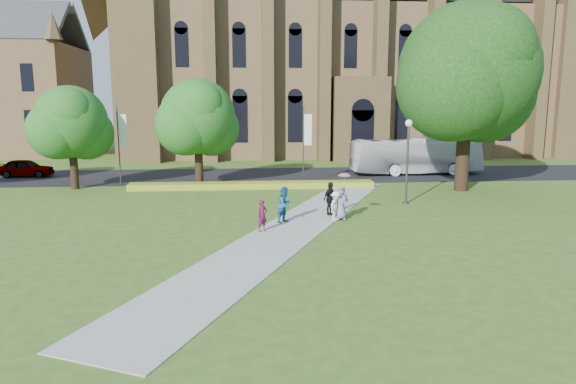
{
  "coord_description": "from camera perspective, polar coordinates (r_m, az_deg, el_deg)",
  "views": [
    {
      "loc": [
        -2.54,
        -24.38,
        6.22
      ],
      "look_at": [
        -0.29,
        2.17,
        1.6
      ],
      "focal_mm": 32.0,
      "sensor_mm": 36.0,
      "label": 1
    }
  ],
  "objects": [
    {
      "name": "ground",
      "position": [
        25.29,
        1.08,
        -4.4
      ],
      "size": [
        160.0,
        160.0,
        0.0
      ],
      "primitive_type": "plane",
      "color": "#3A5C1B",
      "rests_on": "ground"
    },
    {
      "name": "pedestrian_0",
      "position": [
        25.0,
        -2.88,
        -2.64
      ],
      "size": [
        0.68,
        0.64,
        1.57
      ],
      "primitive_type": "imported",
      "rotation": [
        0.0,
        0.0,
        0.65
      ],
      "color": "#5C1531",
      "rests_on": "footpath"
    },
    {
      "name": "large_tree",
      "position": [
        38.7,
        19.32,
        12.47
      ],
      "size": [
        9.6,
        9.6,
        13.2
      ],
      "color": "#332114",
      "rests_on": "ground"
    },
    {
      "name": "street_tree_0",
      "position": [
        40.38,
        -23.0,
        7.15
      ],
      "size": [
        5.2,
        5.2,
        7.5
      ],
      "color": "#332114",
      "rests_on": "ground"
    },
    {
      "name": "banner_pole_0",
      "position": [
        39.95,
        1.88,
        5.77
      ],
      "size": [
        0.7,
        0.1,
        6.0
      ],
      "color": "#38383D",
      "rests_on": "ground"
    },
    {
      "name": "car_0",
      "position": [
        49.12,
        -27.15,
        2.4
      ],
      "size": [
        4.55,
        1.96,
        1.53
      ],
      "primitive_type": "imported",
      "rotation": [
        0.0,
        0.0,
        1.54
      ],
      "color": "gray",
      "rests_on": "road"
    },
    {
      "name": "flower_hedge",
      "position": [
        38.06,
        -3.96,
        0.75
      ],
      "size": [
        18.0,
        1.4,
        0.45
      ],
      "primitive_type": "cube",
      "color": "gold",
      "rests_on": "ground"
    },
    {
      "name": "parasol",
      "position": [
        27.63,
        6.28,
        1.34
      ],
      "size": [
        0.71,
        0.71,
        0.59
      ],
      "primitive_type": "imported",
      "rotation": [
        0.0,
        0.0,
        -0.06
      ],
      "color": "#DE9E9D",
      "rests_on": "pedestrian_4"
    },
    {
      "name": "streetlamp",
      "position": [
        32.6,
        13.16,
        4.43
      ],
      "size": [
        0.44,
        0.44,
        5.24
      ],
      "color": "#38383D",
      "rests_on": "ground"
    },
    {
      "name": "road",
      "position": [
        44.88,
        -1.54,
        1.88
      ],
      "size": [
        160.0,
        10.0,
        0.02
      ],
      "primitive_type": "cube",
      "color": "black",
      "rests_on": "ground"
    },
    {
      "name": "pedestrian_2",
      "position": [
        27.44,
        5.33,
        -1.54
      ],
      "size": [
        1.07,
        1.16,
        1.57
      ],
      "primitive_type": "imported",
      "rotation": [
        0.0,
        0.0,
        0.94
      ],
      "color": "white",
      "rests_on": "footpath"
    },
    {
      "name": "cathedral",
      "position": [
        65.67,
        6.44,
        15.69
      ],
      "size": [
        52.6,
        18.25,
        28.0
      ],
      "color": "brown",
      "rests_on": "ground"
    },
    {
      "name": "street_tree_1",
      "position": [
        39.05,
        -10.02,
        8.23
      ],
      "size": [
        5.6,
        5.6,
        8.05
      ],
      "color": "#332114",
      "rests_on": "ground"
    },
    {
      "name": "pedestrian_3",
      "position": [
        28.75,
        4.69,
        -0.73
      ],
      "size": [
        1.09,
        1.09,
        1.85
      ],
      "primitive_type": "imported",
      "rotation": [
        0.0,
        0.0,
        0.79
      ],
      "color": "black",
      "rests_on": "footpath"
    },
    {
      "name": "footpath",
      "position": [
        26.25,
        0.86,
        -3.83
      ],
      "size": [
        15.58,
        28.54,
        0.04
      ],
      "primitive_type": "cube",
      "rotation": [
        0.0,
        0.0,
        -0.44
      ],
      "color": "#B2B2A8",
      "rests_on": "ground"
    },
    {
      "name": "tour_coach",
      "position": [
        46.8,
        13.98,
        3.91
      ],
      "size": [
        11.66,
        3.23,
        3.22
      ],
      "primitive_type": "imported",
      "rotation": [
        0.0,
        0.0,
        1.62
      ],
      "color": "white",
      "rests_on": "road"
    },
    {
      "name": "pedestrian_4",
      "position": [
        27.7,
        5.9,
        -1.17
      ],
      "size": [
        0.93,
        0.64,
        1.83
      ],
      "primitive_type": "imported",
      "rotation": [
        0.0,
        0.0,
        0.06
      ],
      "color": "slate",
      "rests_on": "footpath"
    },
    {
      "name": "banner_pole_1",
      "position": [
        40.77,
        -18.16,
        5.37
      ],
      "size": [
        0.7,
        0.1,
        6.0
      ],
      "color": "#38383D",
      "rests_on": "ground"
    },
    {
      "name": "pedestrian_1",
      "position": [
        26.82,
        -0.33,
        -1.41
      ],
      "size": [
        1.16,
        1.16,
        1.9
      ],
      "primitive_type": "imported",
      "rotation": [
        0.0,
        0.0,
        0.76
      ],
      "color": "#1B578A",
      "rests_on": "footpath"
    }
  ]
}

